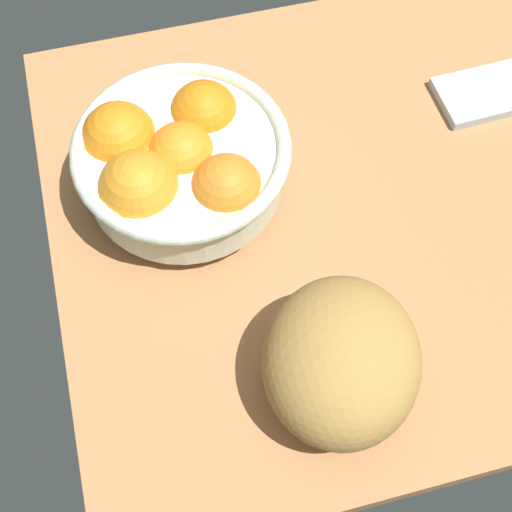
{
  "coord_description": "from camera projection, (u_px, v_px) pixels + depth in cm",
  "views": [
    {
      "loc": [
        -22.43,
        -39.22,
        67.66
      ],
      "look_at": [
        -14.09,
        -6.65,
        5.0
      ],
      "focal_mm": 50.2,
      "sensor_mm": 36.0,
      "label": 1
    }
  ],
  "objects": [
    {
      "name": "fruit_bowl",
      "position": [
        178.0,
        160.0,
        0.76
      ],
      "size": [
        23.09,
        23.09,
        10.91
      ],
      "color": "silver",
      "rests_on": "ground"
    },
    {
      "name": "napkin_folded",
      "position": [
        487.0,
        93.0,
        0.87
      ],
      "size": [
        12.33,
        8.01,
        1.26
      ],
      "primitive_type": "cube",
      "rotation": [
        0.0,
        0.0,
        0.04
      ],
      "color": "#B2B9C7",
      "rests_on": "ground"
    },
    {
      "name": "ground_plane",
      "position": [
        361.0,
        206.0,
        0.82
      ],
      "size": [
        69.63,
        62.65,
        3.0
      ],
      "primitive_type": "cube",
      "color": "#B47B4A"
    },
    {
      "name": "bread_loaf",
      "position": [
        341.0,
        361.0,
        0.65
      ],
      "size": [
        19.68,
        20.79,
        11.34
      ],
      "primitive_type": "ellipsoid",
      "rotation": [
        0.0,
        0.0,
        1.19
      ],
      "color": "#B18442",
      "rests_on": "ground"
    }
  ]
}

